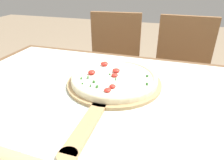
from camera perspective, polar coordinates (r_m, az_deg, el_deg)
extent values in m
cube|color=brown|center=(0.68, 0.00, -7.47)|extent=(1.34, 0.91, 0.03)
cylinder|color=brown|center=(1.43, -19.26, -6.11)|extent=(0.06, 0.06, 0.70)
cube|color=silver|center=(0.67, 0.00, -6.24)|extent=(1.26, 0.83, 0.00)
cylinder|color=tan|center=(0.77, 0.65, -0.60)|extent=(0.36, 0.36, 0.01)
cube|color=tan|center=(0.57, -7.19, -12.78)|extent=(0.04, 0.22, 0.01)
cylinder|color=tan|center=(0.50, -12.61, -20.51)|extent=(0.05, 0.05, 0.01)
cylinder|color=beige|center=(0.77, 0.66, 0.32)|extent=(0.33, 0.33, 0.02)
torus|color=beige|center=(0.76, 0.66, 0.86)|extent=(0.33, 0.33, 0.02)
cylinder|color=white|center=(0.76, 0.66, 0.96)|extent=(0.29, 0.29, 0.00)
ellipsoid|color=red|center=(0.78, -5.82, 2.23)|extent=(0.03, 0.03, 0.02)
ellipsoid|color=red|center=(0.76, 0.77, 1.44)|extent=(0.03, 0.03, 0.01)
ellipsoid|color=red|center=(0.68, 0.14, -1.78)|extent=(0.02, 0.02, 0.01)
ellipsoid|color=red|center=(0.79, 1.19, 2.77)|extent=(0.03, 0.03, 0.01)
ellipsoid|color=red|center=(0.85, -2.19, 4.65)|extent=(0.03, 0.03, 0.02)
ellipsoid|color=red|center=(0.66, -1.30, -2.86)|extent=(0.02, 0.02, 0.01)
cube|color=#387533|center=(0.73, 1.07, 0.24)|extent=(0.01, 0.01, 0.01)
cube|color=#387533|center=(0.71, 9.97, -1.14)|extent=(0.01, 0.01, 0.01)
cube|color=#387533|center=(0.69, -6.12, -1.60)|extent=(0.01, 0.01, 0.01)
cube|color=#387533|center=(0.77, -0.64, 1.66)|extent=(0.01, 0.01, 0.01)
cube|color=#387533|center=(0.68, -4.29, -1.91)|extent=(0.01, 0.01, 0.01)
cube|color=#387533|center=(0.75, -8.77, 0.51)|extent=(0.01, 0.01, 0.01)
cube|color=#387533|center=(0.72, -5.19, -0.48)|extent=(0.01, 0.01, 0.01)
cube|color=#387533|center=(0.77, 10.05, 1.15)|extent=(0.01, 0.01, 0.01)
cube|color=#387533|center=(0.71, -8.45, -1.00)|extent=(0.01, 0.01, 0.01)
cube|color=#387533|center=(0.75, -6.89, 0.79)|extent=(0.01, 0.01, 0.01)
cube|color=brown|center=(1.50, -0.19, 0.49)|extent=(0.44, 0.44, 0.02)
cube|color=brown|center=(1.58, 1.08, 10.93)|extent=(0.38, 0.08, 0.44)
cylinder|color=brown|center=(1.52, -7.35, -9.02)|extent=(0.04, 0.04, 0.41)
cylinder|color=brown|center=(1.47, 4.86, -10.46)|extent=(0.04, 0.04, 0.41)
cylinder|color=brown|center=(1.78, -4.27, -3.02)|extent=(0.04, 0.04, 0.41)
cylinder|color=brown|center=(1.73, 6.06, -4.02)|extent=(0.04, 0.04, 0.41)
cube|color=brown|center=(1.45, 18.53, -2.09)|extent=(0.41, 0.41, 0.02)
cube|color=brown|center=(1.53, 19.99, 8.70)|extent=(0.38, 0.04, 0.44)
cylinder|color=brown|center=(1.44, 10.61, -11.74)|extent=(0.04, 0.04, 0.41)
cylinder|color=brown|center=(1.45, 23.49, -13.47)|extent=(0.04, 0.04, 0.41)
cylinder|color=brown|center=(1.70, 12.23, -5.15)|extent=(0.04, 0.04, 0.41)
cylinder|color=brown|center=(1.71, 22.94, -6.66)|extent=(0.04, 0.04, 0.41)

